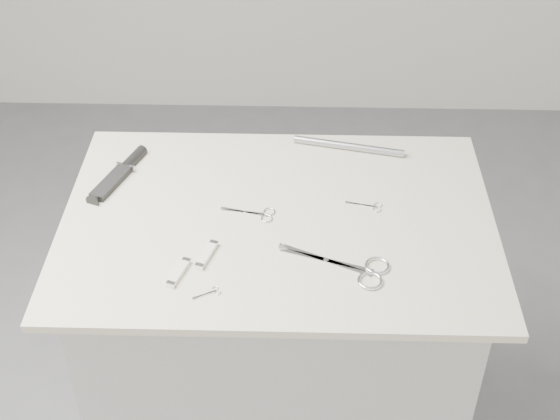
{
  "coord_description": "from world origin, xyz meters",
  "views": [
    {
      "loc": [
        0.04,
        -1.39,
        2.07
      ],
      "look_at": [
        0.0,
        0.03,
        0.92
      ],
      "focal_mm": 50.0,
      "sensor_mm": 36.0,
      "label": 1
    }
  ],
  "objects_px": {
    "embroidery_scissors_a": "(258,214)",
    "embroidery_scissors_b": "(369,206)",
    "large_shears": "(356,269)",
    "pocket_knife_a": "(207,255)",
    "tiny_scissors": "(210,293)",
    "plinth": "(278,353)",
    "pocket_knife_b": "(179,272)",
    "sheathed_knife": "(122,171)",
    "metal_rail": "(349,146)"
  },
  "relations": [
    {
      "from": "embroidery_scissors_b",
      "to": "pocket_knife_a",
      "type": "bearing_deg",
      "value": -140.32
    },
    {
      "from": "large_shears",
      "to": "pocket_knife_a",
      "type": "height_order",
      "value": "pocket_knife_a"
    },
    {
      "from": "plinth",
      "to": "embroidery_scissors_a",
      "type": "bearing_deg",
      "value": 165.31
    },
    {
      "from": "tiny_scissors",
      "to": "plinth",
      "type": "bearing_deg",
      "value": 33.63
    },
    {
      "from": "embroidery_scissors_b",
      "to": "tiny_scissors",
      "type": "height_order",
      "value": "same"
    },
    {
      "from": "embroidery_scissors_a",
      "to": "pocket_knife_a",
      "type": "bearing_deg",
      "value": -113.77
    },
    {
      "from": "metal_rail",
      "to": "sheathed_knife",
      "type": "bearing_deg",
      "value": -167.74
    },
    {
      "from": "large_shears",
      "to": "sheathed_knife",
      "type": "bearing_deg",
      "value": 171.22
    },
    {
      "from": "plinth",
      "to": "pocket_knife_b",
      "type": "bearing_deg",
      "value": -136.61
    },
    {
      "from": "pocket_knife_b",
      "to": "sheathed_knife",
      "type": "bearing_deg",
      "value": 46.42
    },
    {
      "from": "plinth",
      "to": "tiny_scissors",
      "type": "height_order",
      "value": "tiny_scissors"
    },
    {
      "from": "plinth",
      "to": "embroidery_scissors_a",
      "type": "distance_m",
      "value": 0.47
    },
    {
      "from": "embroidery_scissors_a",
      "to": "pocket_knife_a",
      "type": "distance_m",
      "value": 0.18
    },
    {
      "from": "pocket_knife_a",
      "to": "plinth",
      "type": "bearing_deg",
      "value": -29.97
    },
    {
      "from": "embroidery_scissors_b",
      "to": "sheathed_knife",
      "type": "height_order",
      "value": "sheathed_knife"
    },
    {
      "from": "pocket_knife_b",
      "to": "embroidery_scissors_a",
      "type": "bearing_deg",
      "value": -18.91
    },
    {
      "from": "plinth",
      "to": "sheathed_knife",
      "type": "height_order",
      "value": "sheathed_knife"
    },
    {
      "from": "pocket_knife_a",
      "to": "large_shears",
      "type": "bearing_deg",
      "value": -77.79
    },
    {
      "from": "sheathed_knife",
      "to": "pocket_knife_b",
      "type": "distance_m",
      "value": 0.4
    },
    {
      "from": "pocket_knife_a",
      "to": "pocket_knife_b",
      "type": "bearing_deg",
      "value": 154.71
    },
    {
      "from": "embroidery_scissors_a",
      "to": "metal_rail",
      "type": "height_order",
      "value": "metal_rail"
    },
    {
      "from": "pocket_knife_b",
      "to": "tiny_scissors",
      "type": "bearing_deg",
      "value": -108.61
    },
    {
      "from": "embroidery_scissors_a",
      "to": "tiny_scissors",
      "type": "height_order",
      "value": "same"
    },
    {
      "from": "plinth",
      "to": "large_shears",
      "type": "bearing_deg",
      "value": -44.31
    },
    {
      "from": "embroidery_scissors_a",
      "to": "sheathed_knife",
      "type": "relative_size",
      "value": 0.59
    },
    {
      "from": "embroidery_scissors_a",
      "to": "embroidery_scissors_b",
      "type": "xyz_separation_m",
      "value": [
        0.26,
        0.04,
        -0.0
      ]
    },
    {
      "from": "tiny_scissors",
      "to": "embroidery_scissors_a",
      "type": "bearing_deg",
      "value": 43.5
    },
    {
      "from": "pocket_knife_b",
      "to": "plinth",
      "type": "bearing_deg",
      "value": -28.02
    },
    {
      "from": "embroidery_scissors_a",
      "to": "plinth",
      "type": "bearing_deg",
      "value": -3.44
    },
    {
      "from": "large_shears",
      "to": "pocket_knife_a",
      "type": "xyz_separation_m",
      "value": [
        -0.32,
        0.03,
        0.0
      ]
    },
    {
      "from": "plinth",
      "to": "embroidery_scissors_b",
      "type": "distance_m",
      "value": 0.52
    },
    {
      "from": "large_shears",
      "to": "plinth",
      "type": "bearing_deg",
      "value": 157.24
    },
    {
      "from": "embroidery_scissors_a",
      "to": "sheathed_knife",
      "type": "distance_m",
      "value": 0.38
    },
    {
      "from": "embroidery_scissors_b",
      "to": "metal_rail",
      "type": "xyz_separation_m",
      "value": [
        -0.04,
        0.24,
        0.01
      ]
    },
    {
      "from": "tiny_scissors",
      "to": "pocket_knife_b",
      "type": "height_order",
      "value": "pocket_knife_b"
    },
    {
      "from": "embroidery_scissors_b",
      "to": "sheathed_knife",
      "type": "distance_m",
      "value": 0.62
    },
    {
      "from": "plinth",
      "to": "pocket_knife_a",
      "type": "distance_m",
      "value": 0.52
    },
    {
      "from": "large_shears",
      "to": "metal_rail",
      "type": "bearing_deg",
      "value": 111.34
    },
    {
      "from": "embroidery_scissors_a",
      "to": "tiny_scissors",
      "type": "relative_size",
      "value": 2.15
    },
    {
      "from": "tiny_scissors",
      "to": "sheathed_knife",
      "type": "bearing_deg",
      "value": 94.22
    },
    {
      "from": "metal_rail",
      "to": "embroidery_scissors_a",
      "type": "bearing_deg",
      "value": -129.03
    },
    {
      "from": "plinth",
      "to": "embroidery_scissors_b",
      "type": "xyz_separation_m",
      "value": [
        0.21,
        0.05,
        0.47
      ]
    },
    {
      "from": "pocket_knife_a",
      "to": "embroidery_scissors_b",
      "type": "bearing_deg",
      "value": -45.16
    },
    {
      "from": "embroidery_scissors_b",
      "to": "sheathed_knife",
      "type": "bearing_deg",
      "value": -177.79
    },
    {
      "from": "embroidery_scissors_a",
      "to": "embroidery_scissors_b",
      "type": "height_order",
      "value": "same"
    },
    {
      "from": "large_shears",
      "to": "sheathed_knife",
      "type": "xyz_separation_m",
      "value": [
        -0.56,
        0.33,
        0.0
      ]
    },
    {
      "from": "embroidery_scissors_a",
      "to": "tiny_scissors",
      "type": "distance_m",
      "value": 0.27
    },
    {
      "from": "large_shears",
      "to": "pocket_knife_a",
      "type": "distance_m",
      "value": 0.32
    },
    {
      "from": "embroidery_scissors_b",
      "to": "pocket_knife_a",
      "type": "distance_m",
      "value": 0.41
    },
    {
      "from": "large_shears",
      "to": "embroidery_scissors_b",
      "type": "bearing_deg",
      "value": 100.87
    }
  ]
}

